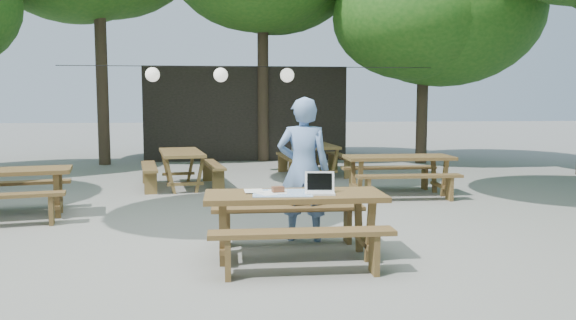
# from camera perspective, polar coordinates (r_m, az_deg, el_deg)

# --- Properties ---
(ground) EXTENTS (80.00, 80.00, 0.00)m
(ground) POSITION_cam_1_polar(r_m,az_deg,el_deg) (7.84, -5.73, -7.11)
(ground) COLOR slate
(ground) RESTS_ON ground
(pavilion) EXTENTS (6.00, 3.00, 2.80)m
(pavilion) POSITION_cam_1_polar(r_m,az_deg,el_deg) (18.15, -4.41, 4.80)
(pavilion) COLOR black
(pavilion) RESTS_ON ground
(main_picnic_table) EXTENTS (2.00, 1.58, 0.75)m
(main_picnic_table) POSITION_cam_1_polar(r_m,az_deg,el_deg) (6.36, 0.67, -6.61)
(main_picnic_table) COLOR #4E341B
(main_picnic_table) RESTS_ON ground
(picnic_table_nw) EXTENTS (2.18, 1.94, 0.75)m
(picnic_table_nw) POSITION_cam_1_polar(r_m,az_deg,el_deg) (9.51, -27.12, -3.05)
(picnic_table_nw) COLOR #4E341B
(picnic_table_nw) RESTS_ON ground
(picnic_table_ne) EXTENTS (2.00, 1.58, 0.75)m
(picnic_table_ne) POSITION_cam_1_polar(r_m,az_deg,el_deg) (10.80, 11.14, -1.49)
(picnic_table_ne) COLOR #4E341B
(picnic_table_ne) RESTS_ON ground
(picnic_table_far_w) EXTENTS (1.87, 2.14, 0.75)m
(picnic_table_far_w) POSITION_cam_1_polar(r_m,az_deg,el_deg) (11.80, -10.77, -0.86)
(picnic_table_far_w) COLOR #4E341B
(picnic_table_far_w) RESTS_ON ground
(picnic_table_far_e) EXTENTS (1.71, 2.05, 0.75)m
(picnic_table_far_e) POSITION_cam_1_polar(r_m,az_deg,el_deg) (13.52, 2.72, 0.10)
(picnic_table_far_e) COLOR #4E341B
(picnic_table_far_e) RESTS_ON ground
(woman) EXTENTS (0.74, 0.56, 1.83)m
(woman) POSITION_cam_1_polar(r_m,az_deg,el_deg) (7.12, 1.57, -0.96)
(woman) COLOR #6F91CA
(woman) RESTS_ON ground
(plastic_chair) EXTENTS (0.55, 0.55, 0.90)m
(plastic_chair) POSITION_cam_1_polar(r_m,az_deg,el_deg) (14.37, 1.49, -0.06)
(plastic_chair) COLOR white
(plastic_chair) RESTS_ON ground
(laptop) EXTENTS (0.36, 0.30, 0.24)m
(laptop) POSITION_cam_1_polar(r_m,az_deg,el_deg) (6.27, 3.24, -2.85)
(laptop) COLOR white
(laptop) RESTS_ON main_picnic_table
(tabletop_clutter) EXTENTS (0.76, 0.59, 0.08)m
(tabletop_clutter) POSITION_cam_1_polar(r_m,az_deg,el_deg) (6.28, -0.84, -3.29)
(tabletop_clutter) COLOR #346EB1
(tabletop_clutter) RESTS_ON main_picnic_table
(paper_lanterns) EXTENTS (9.00, 0.34, 0.38)m
(paper_lanterns) POSITION_cam_1_polar(r_m,az_deg,el_deg) (13.65, -6.80, 8.60)
(paper_lanterns) COLOR black
(paper_lanterns) RESTS_ON ground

